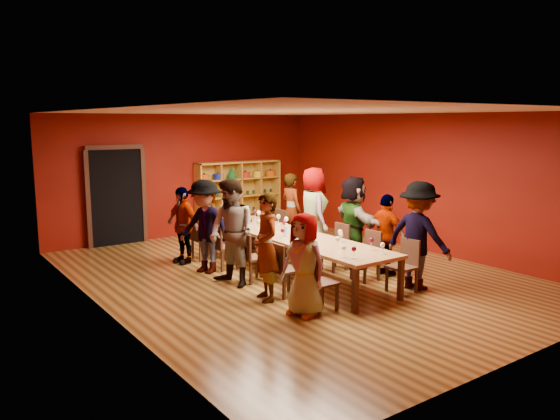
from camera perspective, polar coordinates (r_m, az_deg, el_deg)
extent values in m
cube|color=#543616|center=(10.24, 1.47, -6.82)|extent=(7.10, 9.10, 0.02)
cube|color=#5C0B04|center=(13.78, -9.85, 3.60)|extent=(7.10, 0.02, 3.00)
cube|color=#5C0B04|center=(6.92, 24.54, -2.62)|extent=(7.10, 0.02, 3.00)
cube|color=#5C0B04|center=(8.33, -18.19, -0.36)|extent=(0.02, 9.10, 3.00)
cube|color=#5C0B04|center=(12.34, 14.67, 2.79)|extent=(0.02, 9.10, 3.00)
cube|color=white|center=(9.84, 1.54, 10.33)|extent=(7.10, 9.10, 0.02)
cube|color=#A26E43|center=(10.06, 1.48, -2.82)|extent=(1.10, 4.50, 0.06)
cube|color=black|center=(8.24, 7.88, -8.34)|extent=(0.08, 0.08, 0.69)
cube|color=black|center=(11.67, -6.88, -3.08)|extent=(0.08, 0.08, 0.69)
cube|color=black|center=(8.92, 12.51, -7.11)|extent=(0.08, 0.08, 0.69)
cube|color=black|center=(12.16, -2.82, -2.53)|extent=(0.08, 0.08, 0.69)
cube|color=black|center=(13.09, -16.78, 1.28)|extent=(1.20, 0.14, 2.20)
cube|color=black|center=(12.92, -16.92, 6.30)|extent=(1.32, 0.06, 0.10)
cube|color=black|center=(12.83, -19.43, 1.00)|extent=(0.10, 0.06, 2.20)
cube|color=black|center=(13.24, -14.02, 1.49)|extent=(0.10, 0.06, 2.20)
cube|color=#B68229|center=(13.74, -8.53, 1.09)|extent=(0.04, 0.40, 1.80)
cube|color=#B68229|center=(14.94, -0.44, 1.85)|extent=(0.04, 0.40, 1.80)
cube|color=#B68229|center=(14.22, -4.36, 5.01)|extent=(2.40, 0.40, 0.04)
cube|color=#B68229|center=(14.45, -4.28, -1.97)|extent=(2.40, 0.40, 0.04)
cube|color=#B68229|center=(14.47, -4.71, 1.57)|extent=(2.40, 0.02, 1.80)
cube|color=#B68229|center=(14.37, -4.30, -0.29)|extent=(2.36, 0.38, 0.03)
cube|color=#B68229|center=(14.31, -4.32, 1.49)|extent=(2.36, 0.38, 0.03)
cube|color=#B68229|center=(14.25, -4.34, 3.28)|extent=(2.36, 0.38, 0.03)
cube|color=#B68229|center=(14.01, -6.42, 1.29)|extent=(0.03, 0.38, 1.76)
cube|color=#B68229|center=(14.31, -4.32, 1.49)|extent=(0.03, 0.38, 1.76)
cube|color=#B68229|center=(14.62, -2.31, 1.68)|extent=(0.03, 0.38, 1.76)
cylinder|color=#CA580B|center=(13.76, -7.92, 3.38)|extent=(0.26, 0.26, 0.15)
sphere|color=black|center=(13.75, -7.93, 3.78)|extent=(0.05, 0.05, 0.05)
cylinder|color=navy|center=(13.95, -6.46, 3.49)|extent=(0.26, 0.26, 0.15)
sphere|color=black|center=(13.94, -6.47, 3.88)|extent=(0.05, 0.05, 0.05)
cylinder|color=#196429|center=(14.15, -5.04, 3.45)|extent=(0.26, 0.26, 0.08)
cone|color=#196429|center=(14.13, -5.05, 4.06)|extent=(0.24, 0.24, 0.22)
cylinder|color=red|center=(14.35, -3.66, 3.69)|extent=(0.26, 0.26, 0.15)
sphere|color=black|center=(14.34, -3.66, 4.07)|extent=(0.05, 0.05, 0.05)
cylinder|color=yellow|center=(14.56, -2.32, 3.78)|extent=(0.26, 0.26, 0.15)
sphere|color=black|center=(14.55, -2.32, 4.16)|extent=(0.05, 0.05, 0.05)
cylinder|color=#CA580B|center=(14.78, -1.02, 3.87)|extent=(0.26, 0.26, 0.15)
sphere|color=black|center=(14.77, -1.02, 4.24)|extent=(0.05, 0.05, 0.05)
cylinder|color=black|center=(13.87, -7.91, -0.42)|extent=(0.07, 0.07, 0.10)
cylinder|color=black|center=(13.96, -7.24, -0.35)|extent=(0.07, 0.07, 0.10)
cylinder|color=black|center=(14.04, -6.57, -0.28)|extent=(0.07, 0.07, 0.10)
cylinder|color=black|center=(14.13, -5.91, -0.21)|extent=(0.07, 0.07, 0.10)
cylinder|color=black|center=(14.22, -5.27, -0.14)|extent=(0.07, 0.07, 0.10)
cylinder|color=black|center=(14.32, -4.63, -0.07)|extent=(0.07, 0.07, 0.10)
cylinder|color=black|center=(14.41, -3.99, 0.00)|extent=(0.07, 0.07, 0.10)
cylinder|color=black|center=(14.51, -3.37, 0.07)|extent=(0.07, 0.07, 0.10)
cylinder|color=black|center=(14.60, -2.76, 0.14)|extent=(0.07, 0.07, 0.10)
cylinder|color=black|center=(14.70, -2.15, 0.20)|extent=(0.07, 0.07, 0.10)
cylinder|color=black|center=(14.80, -1.55, 0.27)|extent=(0.07, 0.07, 0.10)
cylinder|color=black|center=(14.91, -0.96, 0.33)|extent=(0.07, 0.07, 0.10)
cylinder|color=black|center=(13.80, -7.95, 1.42)|extent=(0.07, 0.07, 0.10)
cylinder|color=black|center=(13.89, -7.27, 1.48)|extent=(0.07, 0.07, 0.10)
cylinder|color=black|center=(13.98, -6.60, 1.54)|extent=(0.07, 0.07, 0.10)
cylinder|color=black|center=(14.07, -5.94, 1.60)|extent=(0.07, 0.07, 0.10)
cylinder|color=black|center=(14.16, -5.29, 1.66)|extent=(0.07, 0.07, 0.10)
cylinder|color=black|center=(14.25, -4.65, 1.72)|extent=(0.07, 0.07, 0.10)
cylinder|color=black|center=(14.34, -4.01, 1.78)|extent=(0.07, 0.07, 0.10)
cylinder|color=black|center=(14.44, -3.39, 1.83)|extent=(0.07, 0.07, 0.10)
cylinder|color=black|center=(14.54, -2.77, 1.89)|extent=(0.07, 0.07, 0.10)
cylinder|color=black|center=(14.64, -2.16, 1.94)|extent=(0.07, 0.07, 0.10)
cylinder|color=black|center=(14.74, -1.56, 2.00)|extent=(0.07, 0.07, 0.10)
cylinder|color=black|center=(14.84, -0.96, 2.05)|extent=(0.07, 0.07, 0.10)
cube|color=black|center=(8.28, 4.31, -7.58)|extent=(0.42, 0.42, 0.04)
cube|color=black|center=(8.10, 3.29, -6.19)|extent=(0.04, 0.40, 0.44)
cube|color=black|center=(8.12, 4.13, -9.59)|extent=(0.04, 0.04, 0.41)
cube|color=black|center=(8.33, 5.96, -9.13)|extent=(0.04, 0.04, 0.41)
cube|color=black|center=(8.37, 2.64, -8.99)|extent=(0.04, 0.04, 0.41)
cube|color=black|center=(8.57, 4.45, -8.56)|extent=(0.04, 0.04, 0.41)
imported|color=#131934|center=(7.99, 2.53, -5.70)|extent=(0.59, 0.83, 1.53)
cube|color=black|center=(8.95, 0.67, -6.27)|extent=(0.42, 0.42, 0.04)
cube|color=black|center=(8.78, -0.33, -4.95)|extent=(0.04, 0.40, 0.44)
cube|color=black|center=(8.79, 0.42, -8.09)|extent=(0.04, 0.04, 0.41)
cube|color=black|center=(8.98, 2.20, -7.71)|extent=(0.04, 0.04, 0.41)
cube|color=black|center=(9.05, -0.85, -7.57)|extent=(0.04, 0.04, 0.41)
cube|color=black|center=(9.24, 0.90, -7.22)|extent=(0.04, 0.04, 0.41)
imported|color=#4D4C52|center=(8.62, -1.46, -3.88)|extent=(0.60, 0.72, 1.73)
cube|color=black|center=(9.74, -2.76, -4.99)|extent=(0.42, 0.42, 0.04)
cube|color=black|center=(9.58, -3.73, -3.76)|extent=(0.04, 0.40, 0.44)
cube|color=black|center=(9.57, -3.06, -6.65)|extent=(0.04, 0.04, 0.41)
cube|color=black|center=(9.75, -1.36, -6.34)|extent=(0.04, 0.04, 0.41)
cube|color=black|center=(9.85, -4.13, -6.20)|extent=(0.04, 0.04, 0.41)
cube|color=black|center=(10.02, -2.46, -5.91)|extent=(0.04, 0.04, 0.41)
imported|color=#121832|center=(9.40, -5.04, -2.39)|extent=(0.64, 0.97, 1.87)
cube|color=black|center=(10.58, -5.74, -3.87)|extent=(0.42, 0.42, 0.04)
cube|color=black|center=(10.44, -6.67, -2.72)|extent=(0.04, 0.40, 0.44)
cube|color=black|center=(10.41, -6.07, -5.37)|extent=(0.04, 0.04, 0.41)
cube|color=black|center=(10.58, -4.46, -5.12)|extent=(0.04, 0.04, 0.41)
cube|color=black|center=(10.70, -6.97, -4.99)|extent=(0.04, 0.04, 0.41)
cube|color=black|center=(10.86, -5.38, -4.75)|extent=(0.04, 0.04, 0.41)
imported|color=#131434|center=(10.29, -7.83, -1.72)|extent=(0.87, 1.23, 1.76)
cube|color=black|center=(11.35, -7.98, -3.02)|extent=(0.42, 0.42, 0.04)
cube|color=black|center=(11.22, -8.87, -1.93)|extent=(0.04, 0.40, 0.44)
cube|color=black|center=(11.18, -8.33, -4.40)|extent=(0.04, 0.04, 0.41)
cube|color=black|center=(11.33, -6.80, -4.18)|extent=(0.04, 0.04, 0.41)
cube|color=black|center=(11.48, -9.11, -4.06)|extent=(0.04, 0.04, 0.41)
cube|color=black|center=(11.63, -7.60, -3.85)|extent=(0.04, 0.04, 0.41)
imported|color=beige|center=(11.08, -10.15, -1.56)|extent=(0.59, 0.97, 1.55)
cube|color=black|center=(9.33, 12.62, -5.85)|extent=(0.42, 0.42, 0.04)
cube|color=black|center=(9.41, 13.45, -4.25)|extent=(0.04, 0.40, 0.44)
cube|color=black|center=(9.16, 12.64, -7.60)|extent=(0.04, 0.04, 0.41)
cube|color=black|center=(9.40, 14.04, -7.21)|extent=(0.04, 0.04, 0.41)
cube|color=black|center=(9.38, 11.09, -7.15)|extent=(0.04, 0.04, 0.41)
cube|color=black|center=(9.62, 12.50, -6.78)|extent=(0.04, 0.04, 0.41)
imported|color=#151E3B|center=(9.50, 14.27, -2.61)|extent=(0.67, 1.25, 1.84)
cube|color=black|center=(9.90, 8.91, -4.86)|extent=(0.42, 0.42, 0.04)
cube|color=black|center=(9.98, 9.72, -3.35)|extent=(0.04, 0.40, 0.44)
cube|color=black|center=(9.73, 8.85, -6.48)|extent=(0.04, 0.04, 0.41)
cube|color=black|center=(9.96, 10.26, -6.15)|extent=(0.04, 0.04, 0.41)
cube|color=black|center=(9.96, 7.48, -6.07)|extent=(0.04, 0.04, 0.41)
cube|color=black|center=(10.19, 8.89, -5.76)|extent=(0.04, 0.04, 0.41)
imported|color=#525157|center=(10.19, 11.04, -2.61)|extent=(0.46, 0.91, 1.52)
cube|color=black|center=(10.50, 5.72, -3.98)|extent=(0.42, 0.42, 0.04)
cube|color=black|center=(10.57, 6.52, -2.57)|extent=(0.04, 0.40, 0.44)
cube|color=black|center=(10.32, 5.61, -5.50)|extent=(0.04, 0.04, 0.41)
cube|color=black|center=(10.54, 7.01, -5.21)|extent=(0.04, 0.04, 0.41)
cube|color=black|center=(10.57, 4.39, -5.13)|extent=(0.04, 0.04, 0.41)
cube|color=black|center=(10.78, 5.79, -4.86)|extent=(0.04, 0.04, 0.41)
imported|color=silver|center=(10.72, 7.69, -1.22)|extent=(0.90, 1.72, 1.79)
cube|color=black|center=(11.38, 1.86, -2.90)|extent=(0.42, 0.42, 0.04)
cube|color=black|center=(11.44, 2.62, -1.61)|extent=(0.04, 0.40, 0.44)
cube|color=black|center=(11.20, 1.68, -4.28)|extent=(0.04, 0.04, 0.41)
cube|color=black|center=(11.40, 3.05, -4.05)|extent=(0.04, 0.04, 0.41)
cube|color=black|center=(11.46, 0.66, -3.96)|extent=(0.04, 0.04, 0.41)
cube|color=black|center=(11.66, 2.01, -3.74)|extent=(0.04, 0.04, 0.41)
imported|color=#46464A|center=(11.53, 3.50, -0.18)|extent=(0.75, 1.02, 1.88)
cube|color=black|center=(12.08, -0.69, -2.18)|extent=(0.42, 0.42, 0.04)
cube|color=black|center=(12.14, 0.04, -0.97)|extent=(0.04, 0.40, 0.44)
cube|color=black|center=(11.90, -0.90, -3.47)|extent=(0.04, 0.04, 0.41)
cube|color=black|center=(12.09, 0.43, -3.27)|extent=(0.04, 0.04, 0.41)
cube|color=black|center=(12.17, -1.80, -3.18)|extent=(0.04, 0.04, 0.41)
cube|color=black|center=(12.36, -0.49, -2.99)|extent=(0.04, 0.04, 0.41)
imported|color=#587EB5|center=(12.29, 1.20, -0.04)|extent=(0.45, 0.61, 1.68)
cylinder|color=white|center=(9.08, 6.02, -3.98)|extent=(0.06, 0.06, 0.01)
cylinder|color=white|center=(9.07, 6.02, -3.61)|extent=(0.01, 0.01, 0.11)
ellipsoid|color=#CFC581|center=(9.05, 6.03, -3.05)|extent=(0.08, 0.08, 0.09)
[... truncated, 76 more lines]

